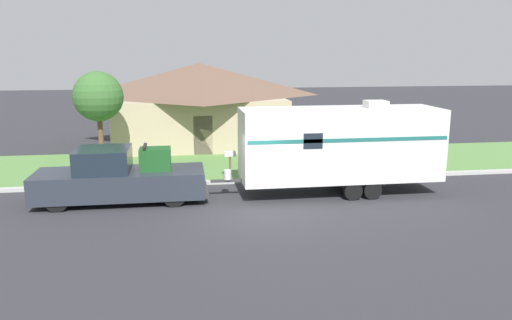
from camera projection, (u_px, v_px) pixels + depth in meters
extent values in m
plane|color=#2D2D33|center=(250.00, 210.00, 17.22)|extent=(120.00, 120.00, 0.00)
cube|color=#ADADA8|center=(238.00, 181.00, 20.83)|extent=(80.00, 0.30, 0.14)
cube|color=#568442|center=(229.00, 164.00, 24.37)|extent=(80.00, 7.00, 0.03)
cube|color=tan|center=(200.00, 120.00, 29.81)|extent=(9.49, 7.58, 2.79)
pyramid|color=brown|center=(199.00, 80.00, 29.31)|extent=(10.25, 8.18, 1.96)
cube|color=#4C3828|center=(203.00, 136.00, 26.25)|extent=(1.00, 0.06, 2.10)
cylinder|color=black|center=(57.00, 200.00, 17.02)|extent=(0.82, 0.28, 0.82)
cylinder|color=black|center=(68.00, 187.00, 18.69)|extent=(0.82, 0.28, 0.82)
cylinder|color=black|center=(174.00, 195.00, 17.59)|extent=(0.82, 0.28, 0.82)
cylinder|color=black|center=(175.00, 183.00, 19.26)|extent=(0.82, 0.28, 0.82)
cube|color=#282D38|center=(86.00, 185.00, 17.91)|extent=(3.60, 2.08, 0.93)
cube|color=#19232D|center=(103.00, 160.00, 17.82)|extent=(1.87, 1.92, 0.84)
cube|color=#282D38|center=(171.00, 181.00, 18.34)|extent=(2.41, 2.08, 0.93)
cube|color=#333333|center=(206.00, 189.00, 18.60)|extent=(0.12, 1.88, 0.20)
cube|color=#194C1E|center=(155.00, 159.00, 18.09)|extent=(1.11, 0.88, 0.80)
cube|color=black|center=(145.00, 146.00, 17.93)|extent=(0.10, 0.96, 0.08)
cylinder|color=black|center=(353.00, 191.00, 18.38)|extent=(0.68, 0.22, 0.68)
cylinder|color=black|center=(336.00, 177.00, 20.36)|extent=(0.68, 0.22, 0.68)
cylinder|color=black|center=(372.00, 190.00, 18.49)|extent=(0.68, 0.22, 0.68)
cylinder|color=black|center=(354.00, 177.00, 20.47)|extent=(0.68, 0.22, 0.68)
cube|color=silver|center=(340.00, 144.00, 19.00)|extent=(7.57, 2.33, 2.69)
cube|color=#1E6660|center=(350.00, 140.00, 17.80)|extent=(7.42, 0.01, 0.14)
cube|color=#383838|center=(226.00, 181.00, 18.65)|extent=(1.16, 0.12, 0.10)
cylinder|color=silver|center=(228.00, 175.00, 18.61)|extent=(0.28, 0.28, 0.36)
cube|color=silver|center=(376.00, 104.00, 18.88)|extent=(0.80, 0.68, 0.28)
cube|color=#19232D|center=(313.00, 141.00, 17.60)|extent=(0.70, 0.01, 0.56)
cylinder|color=brown|center=(230.00, 168.00, 21.32)|extent=(0.09, 0.09, 1.01)
cube|color=silver|center=(230.00, 154.00, 21.19)|extent=(0.48, 0.20, 0.22)
cylinder|color=brown|center=(101.00, 142.00, 23.31)|extent=(0.24, 0.24, 2.51)
sphere|color=#38662D|center=(98.00, 96.00, 22.87)|extent=(2.29, 2.29, 2.29)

